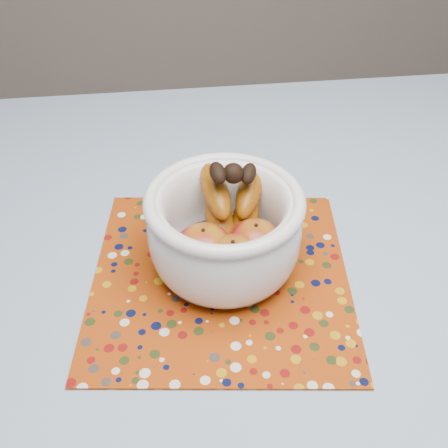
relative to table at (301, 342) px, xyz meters
name	(u,v)px	position (x,y,z in m)	size (l,w,h in m)	color
table	(301,342)	(0.00, 0.00, 0.00)	(1.20, 1.20, 0.75)	brown
tablecloth	(307,306)	(0.00, 0.00, 0.08)	(1.32, 1.32, 0.01)	#6589A9
placemat	(221,277)	(-0.11, 0.06, 0.09)	(0.36, 0.36, 0.00)	#8E3307
fruit_bowl	(228,227)	(-0.10, 0.08, 0.16)	(0.21, 0.21, 0.16)	white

